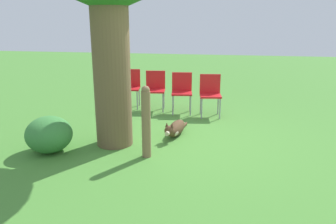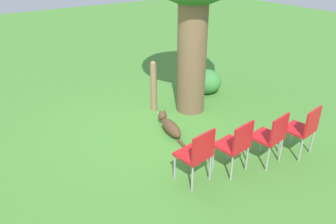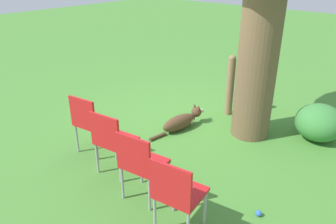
% 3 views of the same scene
% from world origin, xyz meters
% --- Properties ---
extents(ground_plane, '(30.00, 30.00, 0.00)m').
position_xyz_m(ground_plane, '(0.00, 0.00, 0.00)').
color(ground_plane, '#478433').
extents(dog, '(1.13, 0.33, 0.34)m').
position_xyz_m(dog, '(0.31, 0.07, 0.13)').
color(dog, '#513823').
rests_on(dog, ground_plane).
extents(fence_post, '(0.13, 0.13, 1.09)m').
position_xyz_m(fence_post, '(-0.68, 0.34, 0.55)').
color(fence_post, '#846647').
rests_on(fence_post, ground_plane).
extents(red_chair_0, '(0.48, 0.50, 0.88)m').
position_xyz_m(red_chair_0, '(1.74, -0.45, 0.52)').
color(red_chair_0, red).
rests_on(red_chair_0, ground_plane).
extents(red_chair_1, '(0.48, 0.50, 0.88)m').
position_xyz_m(red_chair_1, '(1.88, 0.18, 0.52)').
color(red_chair_1, red).
rests_on(red_chair_1, ground_plane).
extents(red_chair_2, '(0.48, 0.50, 0.88)m').
position_xyz_m(red_chair_2, '(2.01, 0.82, 0.52)').
color(red_chair_2, red).
rests_on(red_chair_2, ground_plane).
extents(red_chair_3, '(0.48, 0.50, 0.88)m').
position_xyz_m(red_chair_3, '(2.15, 1.45, 0.52)').
color(red_chair_3, red).
rests_on(red_chair_3, ground_plane).
extents(tennis_ball, '(0.07, 0.07, 0.07)m').
position_xyz_m(tennis_ball, '(1.38, 1.98, 0.03)').
color(tennis_ball, blue).
rests_on(tennis_ball, ground_plane).
extents(low_shrub, '(0.71, 0.71, 0.57)m').
position_xyz_m(low_shrub, '(-0.77, 1.87, 0.28)').
color(low_shrub, '#3D843D').
rests_on(low_shrub, ground_plane).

